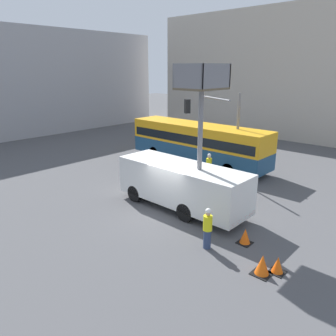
# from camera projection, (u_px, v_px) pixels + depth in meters

# --- Properties ---
(ground_plane) EXTENTS (120.00, 120.00, 0.00)m
(ground_plane) POSITION_uv_depth(u_px,v_px,m) (164.00, 215.00, 16.93)
(ground_plane) COLOR #4C4C4F
(building_backdrop_side) EXTENTS (10.00, 28.00, 13.30)m
(building_backdrop_side) POSITION_uv_depth(u_px,v_px,m) (287.00, 73.00, 37.51)
(building_backdrop_side) COLOR #BCB2A3
(building_backdrop_side) RESTS_ON ground_plane
(utility_truck) EXTENTS (2.35, 7.43, 7.46)m
(utility_truck) POSITION_uv_depth(u_px,v_px,m) (182.00, 181.00, 17.20)
(utility_truck) COLOR silver
(utility_truck) RESTS_ON ground_plane
(city_bus) EXTENTS (2.60, 11.66, 3.13)m
(city_bus) POSITION_uv_depth(u_px,v_px,m) (198.00, 141.00, 25.34)
(city_bus) COLOR navy
(city_bus) RESTS_ON ground_plane
(traffic_light_pole) EXTENTS (3.81, 3.57, 5.63)m
(traffic_light_pole) POSITION_uv_depth(u_px,v_px,m) (220.00, 120.00, 22.36)
(traffic_light_pole) COLOR slate
(traffic_light_pole) RESTS_ON ground_plane
(road_worker_near_truck) EXTENTS (0.38, 0.38, 1.81)m
(road_worker_near_truck) POSITION_uv_depth(u_px,v_px,m) (208.00, 228.00, 13.55)
(road_worker_near_truck) COLOR navy
(road_worker_near_truck) RESTS_ON ground_plane
(road_worker_directing) EXTENTS (0.38, 0.38, 1.86)m
(road_worker_directing) POSITION_uv_depth(u_px,v_px,m) (209.00, 167.00, 21.85)
(road_worker_directing) COLOR navy
(road_worker_directing) RESTS_ON ground_plane
(traffic_cone_near_truck) EXTENTS (0.60, 0.60, 0.68)m
(traffic_cone_near_truck) POSITION_uv_depth(u_px,v_px,m) (245.00, 237.00, 14.08)
(traffic_cone_near_truck) COLOR black
(traffic_cone_near_truck) RESTS_ON ground_plane
(traffic_cone_mid_road) EXTENTS (0.68, 0.68, 0.78)m
(traffic_cone_mid_road) POSITION_uv_depth(u_px,v_px,m) (262.00, 265.00, 11.95)
(traffic_cone_mid_road) COLOR black
(traffic_cone_mid_road) RESTS_ON ground_plane
(traffic_cone_far_side) EXTENTS (0.56, 0.56, 0.64)m
(traffic_cone_far_side) POSITION_uv_depth(u_px,v_px,m) (278.00, 265.00, 12.07)
(traffic_cone_far_side) COLOR black
(traffic_cone_far_side) RESTS_ON ground_plane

